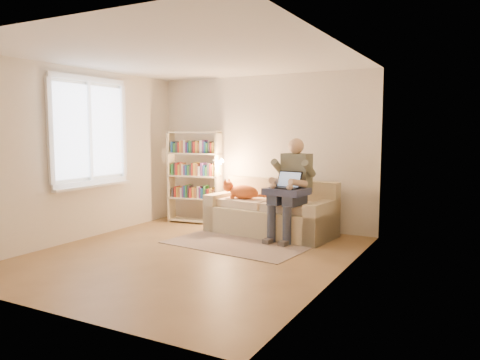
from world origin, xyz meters
The scene contains 14 objects.
floor centered at (0.00, 0.00, 0.00)m, with size 4.50×4.50×0.00m, color brown.
ceiling centered at (0.00, 0.00, 2.60)m, with size 4.00×4.50×0.02m, color white.
wall_left centered at (-2.00, 0.00, 1.30)m, with size 0.02×4.50×2.60m, color silver.
wall_right centered at (2.00, 0.00, 1.30)m, with size 0.02×4.50×2.60m, color silver.
wall_back centered at (0.00, 2.25, 1.30)m, with size 4.00×0.02×2.60m, color silver.
wall_front centered at (0.00, -2.25, 1.30)m, with size 4.00×0.02×2.60m, color silver.
window centered at (-1.95, 0.20, 1.38)m, with size 0.12×1.52×1.69m.
sofa centered at (0.40, 1.74, 0.31)m, with size 2.12×1.13×0.86m.
person centered at (0.83, 1.54, 0.86)m, with size 0.51×0.75×1.55m.
cat centered at (-0.11, 1.67, 0.67)m, with size 0.77×0.32×0.28m.
blanket centered at (0.86, 1.37, 0.76)m, with size 0.59×0.49×0.10m, color #2D334F.
laptop centered at (0.86, 1.38, 0.87)m, with size 0.42×0.37×0.32m.
bookshelf centered at (-1.18, 1.90, 0.92)m, with size 1.12×0.37×1.66m.
rug centered at (0.26, 0.85, 0.01)m, with size 2.04×1.21×0.01m, color gray.
Camera 1 is at (3.47, -5.06, 1.66)m, focal length 35.00 mm.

